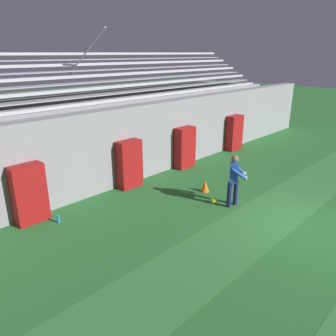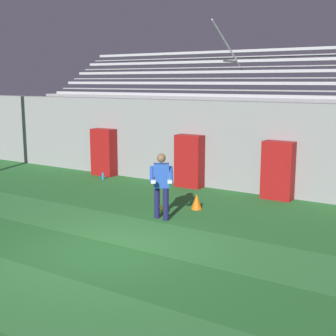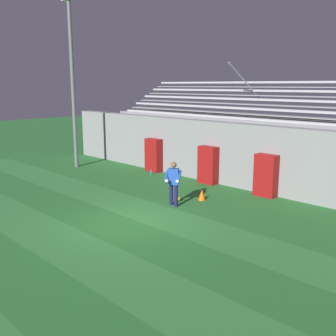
{
  "view_description": "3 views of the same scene",
  "coord_description": "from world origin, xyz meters",
  "px_view_note": "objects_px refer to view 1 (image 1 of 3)",
  "views": [
    {
      "loc": [
        -8.43,
        -2.69,
        4.6
      ],
      "look_at": [
        -1.4,
        4.12,
        1.14
      ],
      "focal_mm": 35.0,
      "sensor_mm": 36.0,
      "label": 1
    },
    {
      "loc": [
        5.99,
        -7.05,
        3.42
      ],
      "look_at": [
        -0.75,
        3.51,
        1.09
      ],
      "focal_mm": 50.0,
      "sensor_mm": 36.0,
      "label": 2
    },
    {
      "loc": [
        9.52,
        -7.74,
        4.43
      ],
      "look_at": [
        -1.07,
        2.94,
        1.24
      ],
      "focal_mm": 42.0,
      "sensor_mm": 36.0,
      "label": 3
    }
  ],
  "objects_px": {
    "padding_pillar_gate_right": "(185,148)",
    "water_bottle": "(58,219)",
    "padding_pillar_gate_left": "(129,164)",
    "padding_pillar_far_left": "(29,194)",
    "goalkeeper": "(234,178)",
    "soccer_ball": "(214,200)",
    "padding_pillar_far_right": "(234,133)",
    "traffic_cone": "(205,186)"
  },
  "relations": [
    {
      "from": "padding_pillar_gate_right",
      "to": "goalkeeper",
      "type": "distance_m",
      "value": 3.95
    },
    {
      "from": "padding_pillar_far_left",
      "to": "water_bottle",
      "type": "bearing_deg",
      "value": -53.01
    },
    {
      "from": "padding_pillar_gate_right",
      "to": "soccer_ball",
      "type": "relative_size",
      "value": 7.78
    },
    {
      "from": "soccer_ball",
      "to": "padding_pillar_far_left",
      "type": "bearing_deg",
      "value": 146.53
    },
    {
      "from": "goalkeeper",
      "to": "soccer_ball",
      "type": "height_order",
      "value": "goalkeeper"
    },
    {
      "from": "traffic_cone",
      "to": "padding_pillar_far_left",
      "type": "bearing_deg",
      "value": 156.52
    },
    {
      "from": "padding_pillar_gate_right",
      "to": "water_bottle",
      "type": "distance_m",
      "value": 6.21
    },
    {
      "from": "traffic_cone",
      "to": "padding_pillar_far_right",
      "type": "bearing_deg",
      "value": 23.45
    },
    {
      "from": "soccer_ball",
      "to": "padding_pillar_gate_left",
      "type": "bearing_deg",
      "value": 107.78
    },
    {
      "from": "soccer_ball",
      "to": "traffic_cone",
      "type": "xyz_separation_m",
      "value": [
        0.55,
        0.8,
        0.1
      ]
    },
    {
      "from": "traffic_cone",
      "to": "goalkeeper",
      "type": "bearing_deg",
      "value": -101.82
    },
    {
      "from": "padding_pillar_far_right",
      "to": "water_bottle",
      "type": "xyz_separation_m",
      "value": [
        -9.83,
        -0.62,
        -0.74
      ]
    },
    {
      "from": "padding_pillar_far_left",
      "to": "padding_pillar_gate_right",
      "type": "bearing_deg",
      "value": 0.0
    },
    {
      "from": "soccer_ball",
      "to": "traffic_cone",
      "type": "height_order",
      "value": "traffic_cone"
    },
    {
      "from": "padding_pillar_gate_left",
      "to": "goalkeeper",
      "type": "xyz_separation_m",
      "value": [
        1.25,
        -3.55,
        0.1
      ]
    },
    {
      "from": "padding_pillar_gate_left",
      "to": "water_bottle",
      "type": "height_order",
      "value": "padding_pillar_gate_left"
    },
    {
      "from": "goalkeeper",
      "to": "padding_pillar_gate_right",
      "type": "bearing_deg",
      "value": 63.98
    },
    {
      "from": "goalkeeper",
      "to": "padding_pillar_far_left",
      "type": "bearing_deg",
      "value": 143.91
    },
    {
      "from": "goalkeeper",
      "to": "water_bottle",
      "type": "distance_m",
      "value": 5.36
    },
    {
      "from": "water_bottle",
      "to": "padding_pillar_far_left",
      "type": "bearing_deg",
      "value": 126.99
    },
    {
      "from": "padding_pillar_gate_right",
      "to": "padding_pillar_far_left",
      "type": "bearing_deg",
      "value": 180.0
    },
    {
      "from": "padding_pillar_gate_left",
      "to": "padding_pillar_far_right",
      "type": "bearing_deg",
      "value": 0.0
    },
    {
      "from": "padding_pillar_gate_right",
      "to": "padding_pillar_far_right",
      "type": "relative_size",
      "value": 1.0
    },
    {
      "from": "goalkeeper",
      "to": "traffic_cone",
      "type": "relative_size",
      "value": 3.98
    },
    {
      "from": "goalkeeper",
      "to": "soccer_ball",
      "type": "relative_size",
      "value": 7.59
    },
    {
      "from": "soccer_ball",
      "to": "water_bottle",
      "type": "relative_size",
      "value": 0.92
    },
    {
      "from": "goalkeeper",
      "to": "soccer_ball",
      "type": "xyz_separation_m",
      "value": [
        -0.28,
        0.51,
        -0.84
      ]
    },
    {
      "from": "padding_pillar_far_left",
      "to": "goalkeeper",
      "type": "distance_m",
      "value": 6.03
    },
    {
      "from": "padding_pillar_gate_left",
      "to": "padding_pillar_gate_right",
      "type": "distance_m",
      "value": 2.99
    },
    {
      "from": "padding_pillar_gate_right",
      "to": "padding_pillar_far_left",
      "type": "height_order",
      "value": "same"
    },
    {
      "from": "padding_pillar_gate_left",
      "to": "water_bottle",
      "type": "distance_m",
      "value": 3.3
    },
    {
      "from": "padding_pillar_far_left",
      "to": "water_bottle",
      "type": "relative_size",
      "value": 7.13
    },
    {
      "from": "padding_pillar_far_right",
      "to": "water_bottle",
      "type": "distance_m",
      "value": 9.88
    },
    {
      "from": "padding_pillar_gate_right",
      "to": "soccer_ball",
      "type": "distance_m",
      "value": 3.72
    },
    {
      "from": "padding_pillar_far_left",
      "to": "goalkeeper",
      "type": "relative_size",
      "value": 1.02
    },
    {
      "from": "padding_pillar_gate_right",
      "to": "padding_pillar_far_right",
      "type": "distance_m",
      "value": 3.69
    },
    {
      "from": "padding_pillar_gate_left",
      "to": "padding_pillar_far_left",
      "type": "xyz_separation_m",
      "value": [
        -3.62,
        0.0,
        0.0
      ]
    },
    {
      "from": "padding_pillar_gate_right",
      "to": "traffic_cone",
      "type": "relative_size",
      "value": 4.07
    },
    {
      "from": "soccer_ball",
      "to": "padding_pillar_far_right",
      "type": "bearing_deg",
      "value": 28.03
    },
    {
      "from": "padding_pillar_gate_right",
      "to": "goalkeeper",
      "type": "bearing_deg",
      "value": -116.02
    },
    {
      "from": "padding_pillar_gate_right",
      "to": "goalkeeper",
      "type": "relative_size",
      "value": 1.02
    },
    {
      "from": "padding_pillar_far_left",
      "to": "padding_pillar_far_right",
      "type": "height_order",
      "value": "same"
    }
  ]
}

